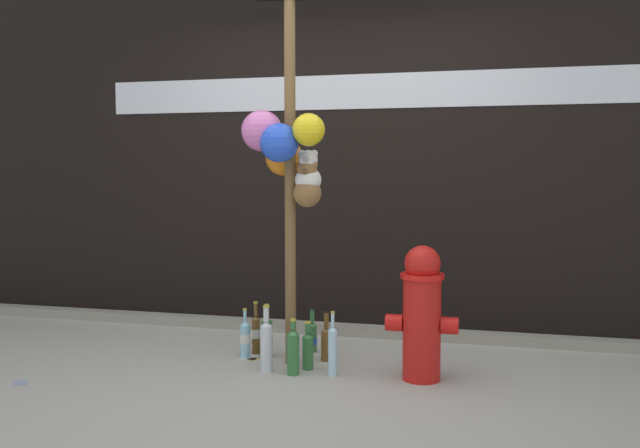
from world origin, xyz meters
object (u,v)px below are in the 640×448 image
(bottle_7, at_px, (326,341))
(bottle_5, at_px, (245,338))
(bottle_6, at_px, (293,351))
(bottle_8, at_px, (266,344))
(bottle_0, at_px, (267,336))
(bottle_3, at_px, (256,333))
(bottle_1, at_px, (308,349))
(memorial_post, at_px, (286,128))
(bottle_4, at_px, (333,350))
(bottle_2, at_px, (312,336))
(fire_hydrant, at_px, (422,312))

(bottle_7, bearing_deg, bottle_5, -173.76)
(bottle_6, height_order, bottle_8, bottle_8)
(bottle_0, relative_size, bottle_3, 1.00)
(bottle_1, relative_size, bottle_3, 0.85)
(bottle_3, distance_m, bottle_8, 0.41)
(memorial_post, bearing_deg, bottle_1, -22.19)
(bottle_6, xyz_separation_m, bottle_8, (-0.18, 0.02, 0.02))
(bottle_5, bearing_deg, memorial_post, -16.12)
(bottle_1, distance_m, bottle_4, 0.20)
(bottle_6, relative_size, bottle_7, 1.04)
(bottle_2, height_order, bottle_4, bottle_4)
(fire_hydrant, bearing_deg, bottle_3, 165.83)
(bottle_7, bearing_deg, bottle_4, -69.44)
(memorial_post, height_order, bottle_1, memorial_post)
(memorial_post, xyz_separation_m, bottle_3, (-0.28, 0.19, -1.38))
(fire_hydrant, relative_size, bottle_8, 1.94)
(bottle_4, bearing_deg, bottle_7, 110.56)
(bottle_0, bearing_deg, bottle_5, -166.61)
(memorial_post, height_order, bottle_3, memorial_post)
(fire_hydrant, height_order, bottle_3, fire_hydrant)
(bottle_2, bearing_deg, bottle_4, -62.24)
(memorial_post, relative_size, bottle_0, 7.38)
(bottle_4, xyz_separation_m, bottle_8, (-0.42, -0.02, 0.01))
(bottle_2, bearing_deg, bottle_6, -88.15)
(memorial_post, bearing_deg, bottle_3, 145.56)
(bottle_0, distance_m, bottle_5, 0.15)
(memorial_post, distance_m, bottle_2, 1.45)
(bottle_2, relative_size, bottle_8, 0.75)
(memorial_post, height_order, bottle_5, memorial_post)
(bottle_2, bearing_deg, fire_hydrant, -29.03)
(fire_hydrant, relative_size, bottle_6, 2.33)
(bottle_2, height_order, bottle_6, bottle_6)
(fire_hydrant, relative_size, bottle_3, 2.23)
(memorial_post, xyz_separation_m, bottle_8, (-0.08, -0.17, -1.35))
(bottle_6, bearing_deg, fire_hydrant, 6.99)
(bottle_2, distance_m, bottle_4, 0.56)
(memorial_post, bearing_deg, bottle_5, 163.88)
(bottle_2, xyz_separation_m, bottle_5, (-0.40, -0.25, 0.02))
(bottle_7, height_order, bottle_8, bottle_8)
(bottle_8, bearing_deg, bottle_7, 46.38)
(bottle_0, xyz_separation_m, bottle_3, (-0.10, 0.07, 0.00))
(bottle_3, height_order, bottle_5, bottle_3)
(bottle_2, distance_m, bottle_7, 0.24)
(bottle_5, height_order, bottle_8, bottle_8)
(bottle_3, bearing_deg, bottle_5, -111.91)
(bottle_4, relative_size, bottle_6, 1.15)
(bottle_0, bearing_deg, fire_hydrant, -12.02)
(memorial_post, relative_size, bottle_2, 8.61)
(bottle_2, bearing_deg, bottle_0, -139.82)
(fire_hydrant, xyz_separation_m, bottle_6, (-0.78, -0.10, -0.26))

